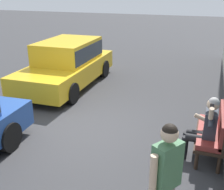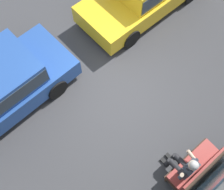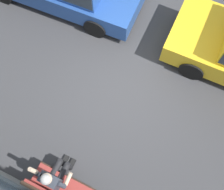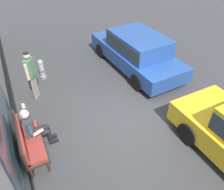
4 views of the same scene
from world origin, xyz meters
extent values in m
plane|color=#38383A|center=(0.00, 0.00, 0.00)|extent=(60.00, 60.00, 0.00)
cube|color=slate|center=(0.04, 3.18, 1.45)|extent=(3.40, 0.03, 2.50)
cube|color=gray|center=(0.04, 3.15, 0.18)|extent=(3.60, 0.12, 0.10)
cylinder|color=#332319|center=(-0.61, 3.00, 0.18)|extent=(0.07, 0.07, 0.37)
cylinder|color=#332319|center=(0.69, 2.61, 0.18)|extent=(0.07, 0.07, 0.37)
cylinder|color=#332319|center=(-0.61, 2.61, 0.18)|extent=(0.07, 0.07, 0.37)
cube|color=#332319|center=(0.04, 2.81, 0.40)|extent=(1.46, 0.55, 0.06)
cube|color=maroon|center=(0.04, 2.81, 0.48)|extent=(1.40, 0.49, 0.10)
cube|color=#332319|center=(0.04, 3.04, 0.70)|extent=(1.46, 0.07, 0.55)
cube|color=maroon|center=(0.04, 2.98, 0.70)|extent=(1.40, 0.06, 0.47)
cylinder|color=black|center=(0.40, 2.57, 0.48)|extent=(0.15, 0.42, 0.15)
cylinder|color=black|center=(0.40, 2.36, 0.24)|extent=(0.12, 0.12, 0.48)
cube|color=black|center=(0.40, 2.28, 0.04)|extent=(0.10, 0.24, 0.07)
cylinder|color=black|center=(0.22, 2.57, 0.48)|extent=(0.15, 0.42, 0.15)
cylinder|color=black|center=(0.22, 2.36, 0.24)|extent=(0.12, 0.12, 0.48)
cube|color=black|center=(0.22, 2.28, 0.04)|extent=(0.10, 0.24, 0.07)
cube|color=black|center=(0.31, 2.78, 0.48)|extent=(0.34, 0.24, 0.14)
cube|color=#333842|center=(0.31, 2.78, 0.76)|extent=(0.38, 0.22, 0.56)
sphere|color=beige|center=(0.31, 2.78, 1.18)|extent=(0.22, 0.22, 0.22)
sphere|color=#B7B2AD|center=(0.31, 2.79, 1.21)|extent=(0.20, 0.20, 0.20)
cylinder|color=#333842|center=(0.07, 2.76, 0.87)|extent=(0.20, 0.10, 0.28)
cylinder|color=beige|center=(0.02, 2.60, 0.75)|extent=(0.08, 0.27, 0.17)
cylinder|color=#333842|center=(0.55, 2.78, 0.94)|extent=(0.25, 0.10, 0.22)
cylinder|color=beige|center=(0.62, 2.76, 1.13)|extent=(0.16, 0.08, 0.25)
cube|color=#232328|center=(0.45, 2.76, 1.17)|extent=(0.02, 0.07, 0.15)
cylinder|color=black|center=(-1.39, -0.99, 0.31)|extent=(0.63, 0.19, 0.62)
cylinder|color=black|center=(-1.36, -2.68, 0.31)|extent=(0.63, 0.19, 0.62)
cylinder|color=black|center=(1.30, -1.05, 0.31)|extent=(0.63, 0.21, 0.62)
cylinder|color=black|center=(1.38, -2.77, 0.31)|extent=(0.63, 0.21, 0.62)
camera|label=1|loc=(5.35, 2.60, 3.17)|focal=45.00mm
camera|label=2|loc=(2.42, 2.60, 7.16)|focal=45.00mm
camera|label=3|loc=(-0.95, 2.60, 6.54)|focal=45.00mm
camera|label=4|loc=(-4.03, 2.60, 4.75)|focal=35.00mm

